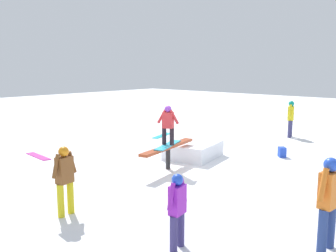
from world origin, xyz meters
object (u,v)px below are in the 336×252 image
Objects in this scene: main_rider_on_rail at (168,127)px; backpack_on_snow at (282,152)px; bystander_brown at (65,177)px; rail_feature at (168,149)px; loose_snowboard_cyan at (162,136)px; bystander_purple at (177,207)px; bystander_yellow at (291,117)px; loose_snowboard_magenta at (38,156)px; bystander_orange at (329,199)px.

main_rider_on_rail is 4.54× the size of backpack_on_snow.
main_rider_on_rail is 4.20m from bystander_brown.
loose_snowboard_cyan is at bearing -146.66° from rail_feature.
loose_snowboard_cyan is (-3.92, -3.89, -0.61)m from rail_feature.
bystander_purple is 10.60m from loose_snowboard_cyan.
rail_feature is 2.06× the size of bystander_purple.
main_rider_on_rail is at bearing 0.00° from rail_feature.
bystander_yellow is (-7.49, 0.51, 0.28)m from rail_feature.
main_rider_on_rail reaches higher than loose_snowboard_cyan.
backpack_on_snow is (-7.87, 1.10, -0.66)m from bystander_brown.
loose_snowboard_magenta is (9.34, -4.92, -0.89)m from bystander_yellow.
rail_feature is 1.85× the size of bystander_brown.
bystander_purple reaches higher than loose_snowboard_cyan.
backpack_on_snow is at bearing 132.73° from main_rider_on_rail.
bystander_yellow is 1.09× the size of loose_snowboard_cyan.
rail_feature is at bearing 0.00° from main_rider_on_rail.
main_rider_on_rail is at bearing -145.41° from bystander_purple.
loose_snowboard_cyan is at bearing -90.21° from loose_snowboard_magenta.
bystander_orange reaches higher than rail_feature.
main_rider_on_rail reaches higher than backpack_on_snow.
loose_snowboard_magenta is at bearing -78.79° from rail_feature.
loose_snowboard_cyan is (-5.76, 0.51, 0.00)m from loose_snowboard_magenta.
bystander_orange reaches higher than loose_snowboard_magenta.
rail_feature is at bearing 75.49° from bystander_orange.
rail_feature is at bearing 2.29° from bystander_brown.
backpack_on_snow is (-5.62, 6.31, 0.16)m from loose_snowboard_magenta.
loose_snowboard_cyan is at bearing 63.28° from bystander_orange.
loose_snowboard_magenta is 5.79m from loose_snowboard_cyan.
bystander_brown is 5.06m from bystander_orange.
rail_feature is at bearing 111.78° from backpack_on_snow.
main_rider_on_rail reaches higher than bystander_brown.
bystander_yellow reaches higher than bystander_purple.
main_rider_on_rail is at bearing 75.49° from bystander_orange.
main_rider_on_rail is 5.08m from bystander_purple.
bystander_orange is at bearing 9.66° from bystander_yellow.
bystander_yellow is (-11.14, -2.98, 0.16)m from bystander_purple.
backpack_on_snow is (0.14, 5.79, 0.16)m from loose_snowboard_cyan.
rail_feature is 5.05m from bystander_purple.
bystander_purple is at bearing 23.22° from main_rider_on_rail.
bystander_orange is 4.75× the size of backpack_on_snow.
bystander_purple is at bearing -89.30° from bystander_brown.
backpack_on_snow is at bearing 71.61° from loose_snowboard_cyan.
bystander_purple is 2.73m from bystander_brown.
bystander_yellow reaches higher than rail_feature.
bystander_yellow is at bearing -21.11° from backpack_on_snow.
bystander_brown is 11.59m from bystander_yellow.
bystander_brown is (0.45, -2.69, 0.09)m from bystander_purple.
main_rider_on_rail is 4.95m from loose_snowboard_magenta.
bystander_orange is at bearing -74.28° from bystander_brown.
bystander_purple reaches higher than rail_feature.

